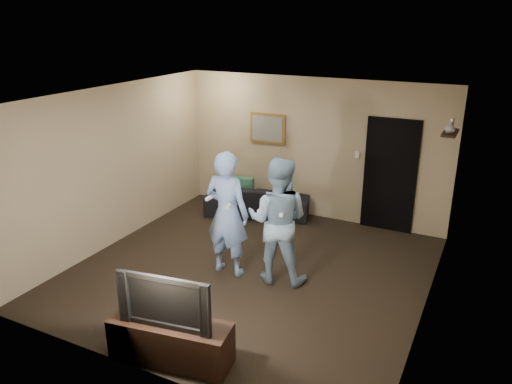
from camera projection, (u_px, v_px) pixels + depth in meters
The scene contains 19 objects.
ground at pixel (251, 270), 7.50m from camera, with size 5.00×5.00×0.00m, color black.
ceiling at pixel (250, 97), 6.62m from camera, with size 5.00×5.00×0.04m, color silver.
wall_back at pixel (312, 149), 9.16m from camera, with size 5.00×0.04×2.60m, color tan.
wall_front at pixel (135, 263), 4.95m from camera, with size 5.00×0.04×2.60m, color tan.
wall_left at pixel (114, 166), 8.11m from camera, with size 0.04×5.00×2.60m, color tan.
wall_right at pixel (434, 220), 6.01m from camera, with size 0.04×5.00×2.60m, color tan.
sofa at pixel (258, 200), 9.54m from camera, with size 1.95×0.76×0.57m, color black.
throw_pillow at pixel (243, 188), 9.61m from camera, with size 0.42×0.13×0.42m, color #1C5440.
painting_frame at pixel (268, 128), 9.42m from camera, with size 0.72×0.05×0.57m, color olive.
painting_canvas at pixel (267, 129), 9.40m from camera, with size 0.62×0.01×0.47m, color slate.
doorway at pixel (390, 176), 8.63m from camera, with size 0.90×0.06×2.00m, color black.
light_switch at pixel (357, 155), 8.79m from camera, with size 0.08×0.02×0.12m, color silver.
wall_shelf at pixel (450, 133), 7.34m from camera, with size 0.20×0.60×0.03m, color black.
shelf_vase at pixel (450, 127), 7.23m from camera, with size 0.16×0.16×0.16m, color #A5A5AA.
shelf_figurine at pixel (452, 124), 7.39m from camera, with size 0.06×0.06×0.18m, color #BABABE.
tv_console at pixel (171, 341), 5.47m from camera, with size 1.35×0.43×0.48m, color black.
television at pixel (168, 298), 5.29m from camera, with size 1.06×0.14×0.61m, color black.
wii_player_left at pixel (227, 214), 7.16m from camera, with size 0.68×0.52×1.86m.
wii_player_right at pixel (278, 220), 6.97m from camera, with size 1.00×0.84×1.83m.
Camera 1 is at (3.06, -5.92, 3.64)m, focal length 35.00 mm.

